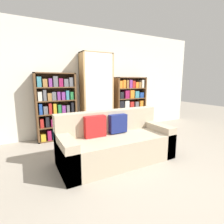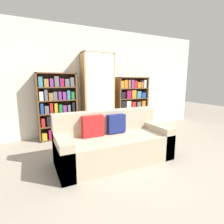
% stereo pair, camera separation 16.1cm
% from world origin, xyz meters
% --- Properties ---
extents(ground_plane, '(16.00, 16.00, 0.00)m').
position_xyz_m(ground_plane, '(0.00, 0.00, 0.00)').
color(ground_plane, gray).
extents(wall_back, '(6.92, 0.06, 2.70)m').
position_xyz_m(wall_back, '(0.00, 2.51, 1.35)').
color(wall_back, silver).
rests_on(wall_back, ground).
extents(couch, '(1.95, 0.82, 0.85)m').
position_xyz_m(couch, '(-0.24, 0.67, 0.31)').
color(couch, tan).
rests_on(couch, ground).
extents(bookshelf_left, '(0.90, 0.32, 1.55)m').
position_xyz_m(bookshelf_left, '(-0.91, 2.30, 0.75)').
color(bookshelf_left, brown).
rests_on(bookshelf_left, ground).
extents(display_cabinet, '(0.80, 0.36, 2.06)m').
position_xyz_m(display_cabinet, '(0.11, 2.29, 1.02)').
color(display_cabinet, tan).
rests_on(display_cabinet, ground).
extents(bookshelf_right, '(0.94, 0.32, 1.47)m').
position_xyz_m(bookshelf_right, '(1.13, 2.30, 0.73)').
color(bookshelf_right, brown).
rests_on(bookshelf_right, ground).
extents(wine_bottle, '(0.08, 0.08, 0.36)m').
position_xyz_m(wine_bottle, '(0.54, 1.49, 0.15)').
color(wine_bottle, '#192333').
rests_on(wine_bottle, ground).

